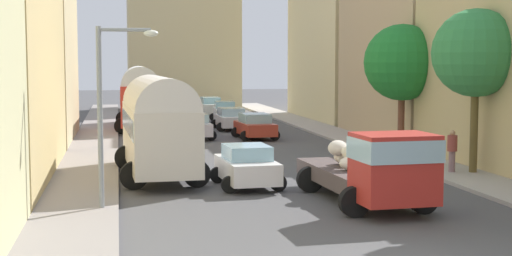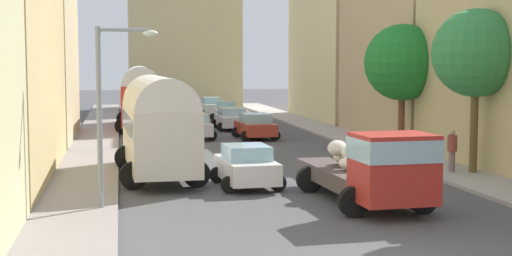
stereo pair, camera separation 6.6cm
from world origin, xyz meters
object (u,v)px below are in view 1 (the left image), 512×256
(car_1, at_px, (231,119))
(car_2, at_px, (225,112))
(cargo_truck_0, at_px, (373,168))
(streetlamp_near, at_px, (109,99))
(parked_bus_1, at_px, (140,94))
(car_7, at_px, (171,108))
(car_4, at_px, (247,166))
(car_5, at_px, (195,126))
(pedestrian_1, at_px, (452,150))
(car_3, at_px, (210,106))
(car_0, at_px, (255,126))
(car_6, at_px, (179,116))
(parked_bus_0, at_px, (158,122))

(car_1, xyz_separation_m, car_2, (0.46, 6.06, 0.05))
(cargo_truck_0, xyz_separation_m, car_1, (-0.39, 26.77, -0.50))
(streetlamp_near, bearing_deg, parked_bus_1, 86.52)
(car_7, relative_size, streetlamp_near, 0.76)
(car_4, relative_size, streetlamp_near, 0.66)
(car_5, xyz_separation_m, pedestrian_1, (8.66, -15.68, 0.28))
(car_2, xyz_separation_m, car_5, (-3.41, -11.49, -0.04))
(cargo_truck_0, relative_size, car_3, 1.64)
(car_0, xyz_separation_m, pedestrian_1, (5.21, -15.02, 0.28))
(car_2, relative_size, car_3, 0.86)
(car_1, bearing_deg, car_2, 85.67)
(car_1, xyz_separation_m, car_5, (-2.95, -5.43, 0.01))
(parked_bus_1, distance_m, car_6, 3.14)
(car_0, bearing_deg, pedestrian_1, -70.88)
(parked_bus_0, height_order, car_5, parked_bus_0)
(cargo_truck_0, relative_size, car_5, 1.90)
(parked_bus_0, bearing_deg, car_7, 85.05)
(car_1, height_order, car_7, car_7)
(car_2, bearing_deg, car_0, -89.79)
(parked_bus_1, distance_m, car_7, 9.06)
(car_0, distance_m, car_6, 8.96)
(parked_bus_1, bearing_deg, pedestrian_1, -62.67)
(parked_bus_0, relative_size, pedestrian_1, 4.53)
(car_0, bearing_deg, parked_bus_1, 130.56)
(car_3, height_order, pedestrian_1, pedestrian_1)
(parked_bus_1, distance_m, streetlamp_near, 27.41)
(parked_bus_0, bearing_deg, car_5, 78.45)
(parked_bus_1, bearing_deg, car_6, 12.28)
(parked_bus_0, distance_m, car_1, 20.45)
(car_2, bearing_deg, car_7, 133.63)
(cargo_truck_0, distance_m, car_3, 39.48)
(parked_bus_0, xyz_separation_m, car_5, (2.89, 14.12, -1.44))
(car_3, distance_m, car_7, 4.42)
(cargo_truck_0, distance_m, car_5, 21.61)
(car_0, bearing_deg, car_2, 90.21)
(car_3, distance_m, car_5, 18.41)
(car_3, height_order, car_7, car_7)
(parked_bus_0, bearing_deg, car_6, 83.26)
(cargo_truck_0, height_order, car_4, cargo_truck_0)
(car_1, distance_m, car_6, 3.87)
(cargo_truck_0, bearing_deg, car_3, 90.27)
(cargo_truck_0, xyz_separation_m, car_5, (-3.34, 21.34, -0.49))
(car_0, bearing_deg, car_4, -101.57)
(car_6, bearing_deg, car_2, 47.07)
(parked_bus_0, distance_m, car_2, 26.41)
(car_2, height_order, car_6, car_6)
(car_6, bearing_deg, car_5, -87.43)
(parked_bus_0, relative_size, car_0, 2.17)
(parked_bus_1, relative_size, car_1, 2.39)
(car_0, relative_size, car_2, 1.01)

